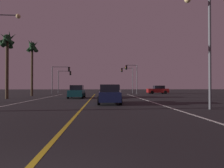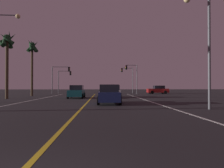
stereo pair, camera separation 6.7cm
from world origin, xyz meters
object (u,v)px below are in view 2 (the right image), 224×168
(traffic_light_near_right, at_px, (132,73))
(traffic_light_far_left, at_px, (65,77))
(street_lamp_right_near, at_px, (203,37))
(palm_tree_left_far, at_px, (32,51))
(traffic_light_far_right, at_px, (127,75))
(car_oncoming, at_px, (77,92))
(car_crossing_side, at_px, (158,90))
(street_lamp_left_mid, at_px, (2,46))
(traffic_light_near_left, at_px, (61,74))
(palm_tree_left_mid, at_px, (7,45))
(car_lead_same_lane, at_px, (109,94))
(car_ahead_far, at_px, (113,91))

(traffic_light_near_right, relative_size, traffic_light_far_left, 1.16)
(street_lamp_right_near, distance_m, palm_tree_left_far, 26.92)
(traffic_light_far_right, height_order, palm_tree_left_far, palm_tree_left_far)
(car_oncoming, bearing_deg, car_crossing_side, 133.85)
(street_lamp_left_mid, bearing_deg, street_lamp_right_near, -21.29)
(traffic_light_far_right, distance_m, street_lamp_right_near, 31.98)
(traffic_light_far_left, bearing_deg, traffic_light_near_left, -87.32)
(traffic_light_far_right, distance_m, palm_tree_left_mid, 26.50)
(traffic_light_far_right, height_order, street_lamp_right_near, street_lamp_right_near)
(traffic_light_near_right, bearing_deg, palm_tree_left_mid, 39.10)
(traffic_light_far_left, bearing_deg, car_oncoming, -74.93)
(traffic_light_near_left, bearing_deg, traffic_light_far_left, 92.68)
(car_lead_same_lane, height_order, street_lamp_right_near, street_lamp_right_near)
(car_oncoming, relative_size, car_lead_same_lane, 1.00)
(traffic_light_near_left, height_order, traffic_light_far_right, traffic_light_far_right)
(car_ahead_far, bearing_deg, street_lamp_right_near, -160.38)
(traffic_light_far_right, xyz_separation_m, palm_tree_left_mid, (-17.43, -19.81, 2.45))
(car_ahead_far, relative_size, street_lamp_right_near, 0.56)
(street_lamp_right_near, bearing_deg, traffic_light_near_right, -87.99)
(traffic_light_near_left, bearing_deg, car_crossing_side, 3.52)
(traffic_light_near_right, bearing_deg, car_lead_same_lane, 76.40)
(car_crossing_side, xyz_separation_m, traffic_light_near_right, (-5.67, -1.21, 3.44))
(car_ahead_far, distance_m, palm_tree_left_far, 15.26)
(traffic_light_near_right, bearing_deg, traffic_light_far_left, -21.14)
(traffic_light_far_left, distance_m, palm_tree_left_far, 13.07)
(traffic_light_far_right, xyz_separation_m, palm_tree_left_far, (-17.03, -12.22, 3.06))
(car_ahead_far, distance_m, traffic_light_far_right, 18.03)
(car_crossing_side, xyz_separation_m, street_lamp_right_near, (-4.74, -27.67, 4.02))
(street_lamp_right_near, relative_size, palm_tree_left_mid, 0.90)
(street_lamp_left_mid, relative_size, palm_tree_left_far, 0.93)
(car_oncoming, bearing_deg, car_ahead_far, 105.68)
(car_ahead_far, distance_m, palm_tree_left_mid, 14.75)
(traffic_light_near_right, relative_size, palm_tree_left_mid, 0.69)
(street_lamp_left_mid, bearing_deg, traffic_light_far_right, 59.24)
(car_lead_same_lane, bearing_deg, traffic_light_near_left, 21.75)
(traffic_light_far_right, height_order, traffic_light_far_left, traffic_light_far_right)
(traffic_light_near_left, distance_m, street_lamp_right_near, 30.37)
(car_ahead_far, relative_size, palm_tree_left_far, 0.47)
(car_ahead_far, relative_size, street_lamp_left_mid, 0.51)
(car_oncoming, relative_size, car_crossing_side, 1.00)
(street_lamp_right_near, distance_m, street_lamp_left_mid, 17.55)
(car_crossing_side, height_order, traffic_light_near_left, traffic_light_near_left)
(traffic_light_near_left, bearing_deg, car_lead_same_lane, -68.25)
(traffic_light_far_right, bearing_deg, car_lead_same_lane, 79.45)
(car_crossing_side, xyz_separation_m, traffic_light_far_right, (-5.86, 4.29, 3.40))
(car_oncoming, height_order, traffic_light_near_left, traffic_light_near_left)
(traffic_light_near_right, xyz_separation_m, street_lamp_left_mid, (-15.42, -20.09, 1.10))
(car_ahead_far, bearing_deg, palm_tree_left_far, 68.81)
(traffic_light_far_right, relative_size, street_lamp_right_near, 0.75)
(traffic_light_near_left, bearing_deg, car_oncoming, -70.06)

